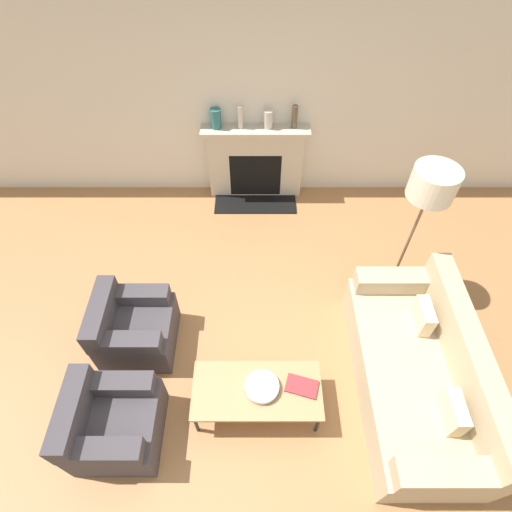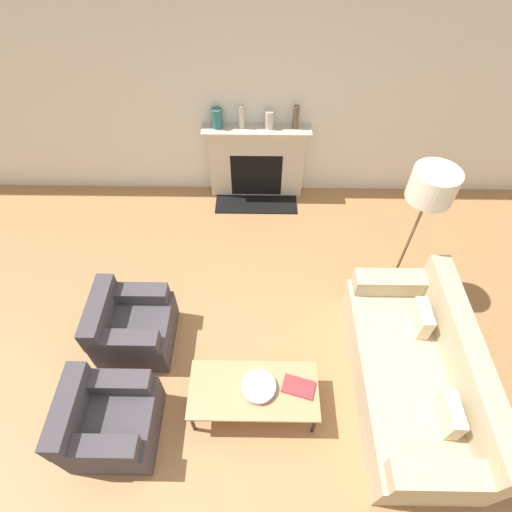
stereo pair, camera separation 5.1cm
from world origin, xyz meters
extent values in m
plane|color=#A87547|center=(0.00, 0.00, 0.00)|extent=(18.00, 18.00, 0.00)
cube|color=silver|center=(0.00, 3.19, 1.45)|extent=(18.00, 0.06, 2.90)
cube|color=beige|center=(-0.05, 3.06, 0.52)|extent=(1.31, 0.20, 1.04)
cube|color=black|center=(-0.05, 2.97, 0.38)|extent=(0.72, 0.04, 0.68)
cube|color=black|center=(-0.05, 2.78, 0.01)|extent=(1.18, 0.40, 0.02)
cube|color=beige|center=(-0.05, 3.03, 1.07)|extent=(1.43, 0.28, 0.05)
cube|color=tan|center=(1.46, 0.05, 0.23)|extent=(0.96, 2.06, 0.46)
cube|color=tan|center=(1.85, 0.05, 0.67)|extent=(0.20, 2.06, 0.44)
cube|color=tan|center=(1.46, 0.98, 0.56)|extent=(0.88, 0.22, 0.21)
cube|color=tan|center=(1.46, -0.87, 0.56)|extent=(0.88, 0.22, 0.21)
cube|color=beige|center=(1.60, 0.52, 0.60)|extent=(0.12, 0.32, 0.28)
cube|color=beige|center=(1.60, -0.41, 0.60)|extent=(0.12, 0.32, 0.28)
cube|color=#423D42|center=(-1.28, -0.41, 0.22)|extent=(0.74, 0.73, 0.43)
cube|color=#423D42|center=(-1.57, -0.41, 0.58)|extent=(0.18, 0.73, 0.30)
cube|color=#423D42|center=(-1.28, -0.69, 0.51)|extent=(0.67, 0.18, 0.16)
cube|color=#423D42|center=(-1.28, -0.13, 0.51)|extent=(0.67, 0.18, 0.16)
cube|color=#423D42|center=(-1.28, 0.55, 0.22)|extent=(0.74, 0.73, 0.43)
cube|color=#423D42|center=(-1.57, 0.55, 0.58)|extent=(0.18, 0.73, 0.30)
cube|color=#423D42|center=(-1.28, 0.27, 0.51)|extent=(0.67, 0.18, 0.16)
cube|color=#423D42|center=(-1.28, 0.83, 0.51)|extent=(0.67, 0.18, 0.16)
cube|color=tan|center=(-0.03, -0.13, 0.37)|extent=(1.20, 0.56, 0.03)
cylinder|color=black|center=(-0.59, -0.38, 0.18)|extent=(0.03, 0.03, 0.35)
cylinder|color=black|center=(0.53, -0.38, 0.18)|extent=(0.03, 0.03, 0.35)
cylinder|color=black|center=(-0.59, 0.11, 0.18)|extent=(0.03, 0.03, 0.35)
cylinder|color=black|center=(0.53, 0.11, 0.18)|extent=(0.03, 0.03, 0.35)
cylinder|color=silver|center=(0.02, -0.12, 0.39)|extent=(0.11, 0.11, 0.02)
cylinder|color=silver|center=(0.02, -0.12, 0.42)|extent=(0.32, 0.32, 0.05)
cube|color=#9E2D33|center=(0.38, -0.11, 0.39)|extent=(0.33, 0.25, 0.02)
cylinder|color=brown|center=(1.60, 1.32, 0.01)|extent=(0.31, 0.31, 0.03)
cylinder|color=brown|center=(1.60, 1.32, 0.76)|extent=(0.03, 0.03, 1.46)
cylinder|color=beige|center=(1.60, 1.32, 1.60)|extent=(0.44, 0.44, 0.30)
cylinder|color=#28666B|center=(-0.55, 3.06, 1.22)|extent=(0.14, 0.14, 0.25)
cylinder|color=beige|center=(-0.24, 3.06, 1.24)|extent=(0.07, 0.07, 0.30)
cylinder|color=beige|center=(0.12, 3.06, 1.21)|extent=(0.12, 0.12, 0.23)
cylinder|color=brown|center=(0.45, 3.06, 1.24)|extent=(0.07, 0.07, 0.30)
camera|label=1|loc=(-0.04, -1.55, 3.97)|focal=28.00mm
camera|label=2|loc=(0.01, -1.55, 3.97)|focal=28.00mm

